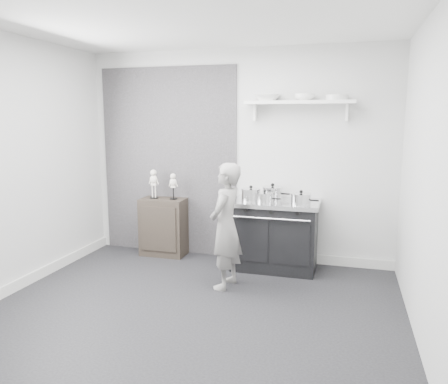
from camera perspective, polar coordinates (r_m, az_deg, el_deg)
The scene contains 15 objects.
ground at distance 4.33m, azimuth -4.48°, elevation -15.43°, with size 4.00×4.00×0.00m, color black.
room_shell at distance 4.10m, azimuth -5.23°, elevation 6.88°, with size 4.02×3.62×2.71m.
wall_shelf at distance 5.39m, azimuth 9.82°, elevation 11.35°, with size 1.30×0.26×0.24m.
stove at distance 5.40m, azimuth 6.65°, elevation -5.54°, with size 1.05×0.66×0.85m.
side_cabinet at distance 5.96m, azimuth -7.88°, elevation -4.52°, with size 0.59×0.35×0.77m, color black.
child at distance 4.71m, azimuth 0.22°, elevation -4.48°, with size 0.50×0.33×1.37m, color gray.
pot_front_left at distance 5.24m, azimuth 3.53°, elevation -0.37°, with size 0.31×0.23×0.19m.
pot_back_left at distance 5.44m, azimuth 6.36°, elevation -0.08°, with size 0.34×0.25×0.19m.
pot_front_right at distance 5.10m, azimuth 10.02°, elevation -0.91°, with size 0.32×0.24×0.17m.
pot_front_center at distance 5.19m, azimuth 5.36°, elevation -0.72°, with size 0.29×0.21×0.15m.
skeleton_full at distance 5.90m, azimuth -9.17°, elevation 1.33°, with size 0.12×0.08×0.45m, color beige, non-canonical shape.
skeleton_torso at distance 5.79m, azimuth -6.65°, elevation 0.98°, with size 0.11×0.07×0.40m, color beige, non-canonical shape.
bowl_large at distance 5.44m, azimuth 5.64°, elevation 12.18°, with size 0.32×0.32×0.08m, color white.
bowl_small at distance 5.38m, azimuth 10.50°, elevation 12.08°, with size 0.24×0.24×0.08m, color white.
plate_stack at distance 5.35m, azimuth 14.53°, elevation 11.86°, with size 0.26×0.26×0.06m, color silver.
Camera 1 is at (1.38, -3.68, 1.83)m, focal length 35.00 mm.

